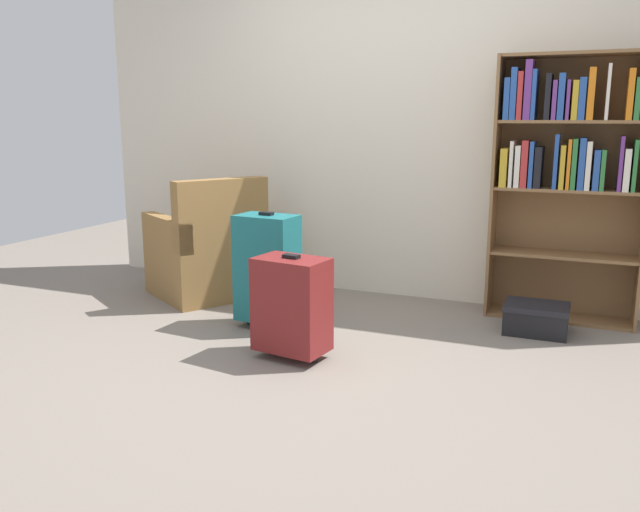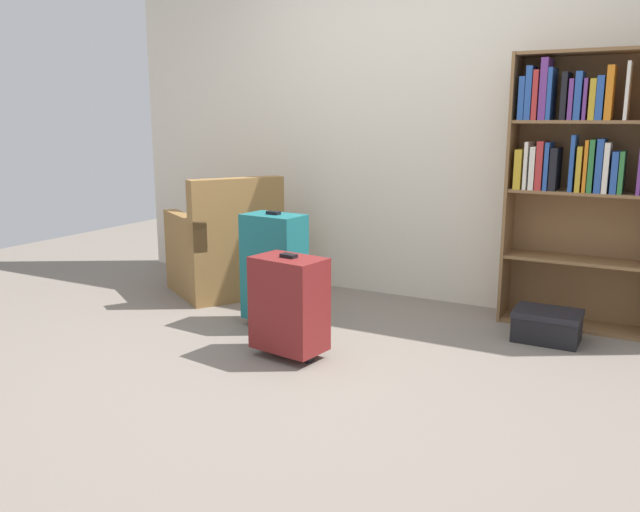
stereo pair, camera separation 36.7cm
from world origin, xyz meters
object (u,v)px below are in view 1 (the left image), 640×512
armchair (208,255)px  suitcase_dark_red (292,305)px  bookshelf (567,165)px  mug (280,297)px  storage_box (536,318)px  suitcase_teal (267,268)px

armchair → suitcase_dark_red: armchair is taller
bookshelf → mug: (-1.86, -0.41, -0.98)m
armchair → suitcase_dark_red: size_ratio=1.63×
mug → storage_box: bearing=0.6°
armchair → storage_box: size_ratio=2.50×
bookshelf → suitcase_teal: 2.03m
bookshelf → suitcase_teal: bearing=-151.5°
bookshelf → suitcase_dark_red: size_ratio=2.89×
suitcase_dark_red → mug: bearing=119.8°
storage_box → suitcase_dark_red: (-1.22, -0.97, 0.21)m
armchair → mug: bearing=1.2°
armchair → storage_box: (2.36, 0.03, -0.22)m
suitcase_dark_red → storage_box: bearing=38.4°
armchair → suitcase_dark_red: 1.47m
storage_box → suitcase_teal: bearing=-161.6°
bookshelf → suitcase_dark_red: bookshelf is taller
bookshelf → mug: 2.14m
suitcase_teal → suitcase_dark_red: (0.38, -0.44, -0.08)m
suitcase_teal → mug: bearing=108.2°
bookshelf → armchair: bookshelf is taller
mug → suitcase_dark_red: bearing=-60.2°
suitcase_teal → suitcase_dark_red: suitcase_teal is taller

